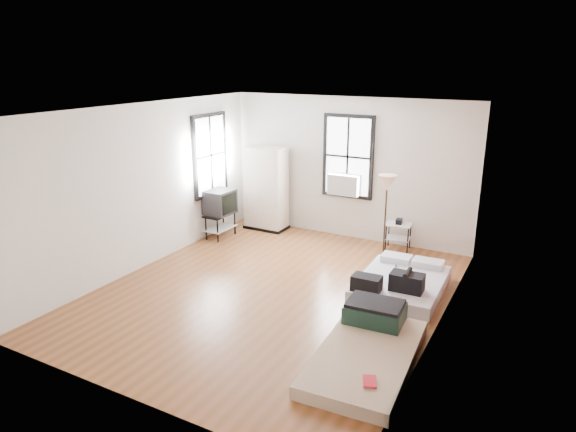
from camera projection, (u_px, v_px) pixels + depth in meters
The scene contains 8 objects.
ground at pixel (273, 292), 8.01m from camera, with size 6.00×6.00×0.00m, color brown.
room_shell at pixel (297, 180), 7.70m from camera, with size 5.02×6.02×2.80m.
mattress_main at pixel (401, 283), 7.97m from camera, with size 1.28×1.71×0.54m.
mattress_bare at pixel (368, 345), 6.27m from camera, with size 1.20×2.10×0.44m.
wardrobe at pixel (266, 189), 10.75m from camera, with size 0.89×0.51×1.75m.
side_table at pixel (399, 229), 9.65m from camera, with size 0.51×0.43×0.61m.
floor_lamp at pixel (387, 188), 9.05m from camera, with size 0.33×0.33×1.53m.
tv_stand at pixel (220, 204), 10.26m from camera, with size 0.50×0.70×0.98m.
Camera 1 is at (3.67, -6.32, 3.49)m, focal length 32.00 mm.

